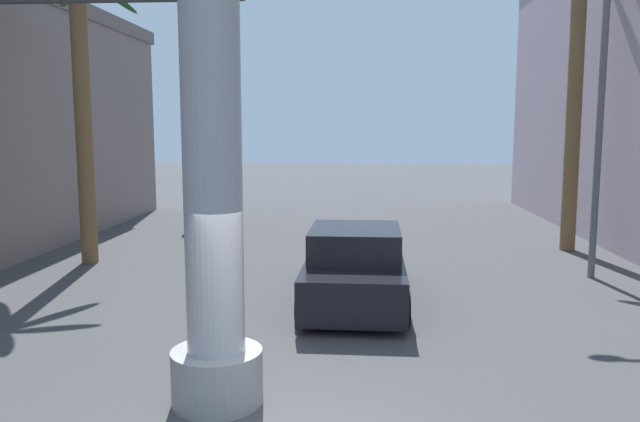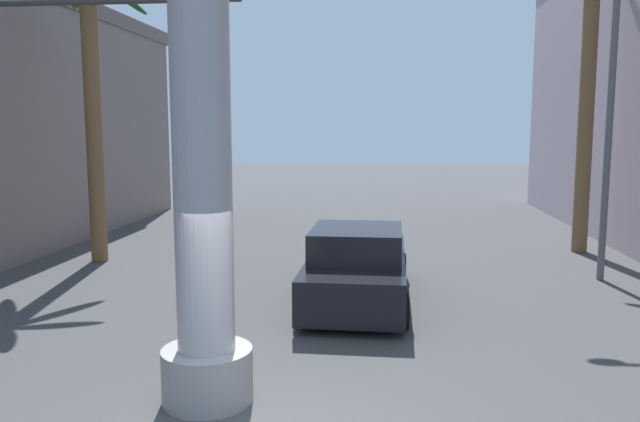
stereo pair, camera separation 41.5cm
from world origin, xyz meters
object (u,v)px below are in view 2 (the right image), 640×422
(palm_tree_mid_left, at_px, (92,89))
(street_lamp, at_px, (591,85))
(neon_sign_pole, at_px, (199,17))
(palm_tree_mid_right, at_px, (588,56))
(pedestrian_far_left, at_px, (201,201))
(traffic_light_mast, at_px, (28,100))
(car_lead, at_px, (357,267))

(palm_tree_mid_left, bearing_deg, street_lamp, -3.69)
(neon_sign_pole, height_order, palm_tree_mid_right, neon_sign_pole)
(street_lamp, distance_m, pedestrian_far_left, 12.84)
(palm_tree_mid_right, height_order, pedestrian_far_left, palm_tree_mid_right)
(palm_tree_mid_left, bearing_deg, traffic_light_mast, -73.23)
(traffic_light_mast, bearing_deg, palm_tree_mid_left, 106.77)
(street_lamp, distance_m, palm_tree_mid_left, 12.14)
(palm_tree_mid_right, xyz_separation_m, palm_tree_mid_left, (-13.10, -2.80, -0.98))
(pedestrian_far_left, bearing_deg, palm_tree_mid_left, -103.75)
(palm_tree_mid_left, distance_m, pedestrian_far_left, 6.35)
(street_lamp, distance_m, traffic_light_mast, 11.56)
(neon_sign_pole, distance_m, pedestrian_far_left, 14.35)
(car_lead, bearing_deg, palm_tree_mid_right, 44.28)
(palm_tree_mid_right, bearing_deg, neon_sign_pole, -125.70)
(pedestrian_far_left, bearing_deg, car_lead, -55.34)
(neon_sign_pole, xyz_separation_m, street_lamp, (6.83, 7.30, -0.37))
(traffic_light_mast, bearing_deg, street_lamp, 26.72)
(neon_sign_pole, bearing_deg, pedestrian_far_left, 106.91)
(traffic_light_mast, bearing_deg, pedestrian_far_left, 92.78)
(car_lead, height_order, palm_tree_mid_right, palm_tree_mid_right)
(neon_sign_pole, bearing_deg, palm_tree_mid_right, 54.30)
(car_lead, xyz_separation_m, palm_tree_mid_right, (6.10, 5.95, 4.79))
(neon_sign_pole, height_order, palm_tree_mid_left, neon_sign_pole)
(street_lamp, relative_size, palm_tree_mid_right, 0.81)
(car_lead, distance_m, palm_tree_mid_right, 9.78)
(car_lead, bearing_deg, palm_tree_mid_left, 155.77)
(neon_sign_pole, xyz_separation_m, palm_tree_mid_right, (7.82, 10.88, 0.65))
(street_lamp, xyz_separation_m, palm_tree_mid_left, (-12.11, 0.78, 0.04))
(traffic_light_mast, bearing_deg, car_lead, 28.51)
(palm_tree_mid_right, bearing_deg, traffic_light_mast, -142.17)
(traffic_light_mast, relative_size, pedestrian_far_left, 3.23)
(neon_sign_pole, bearing_deg, traffic_light_mast, 148.82)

